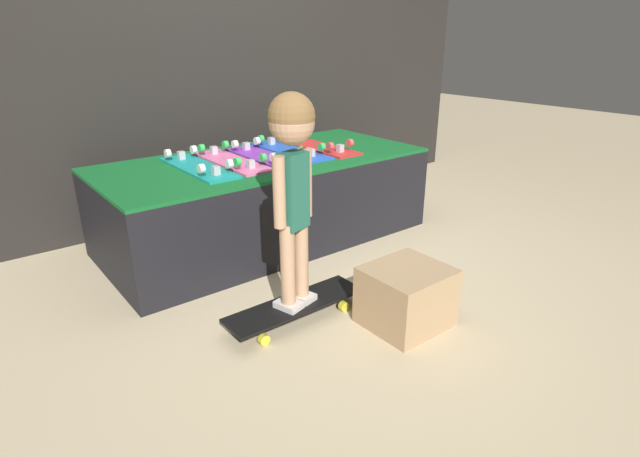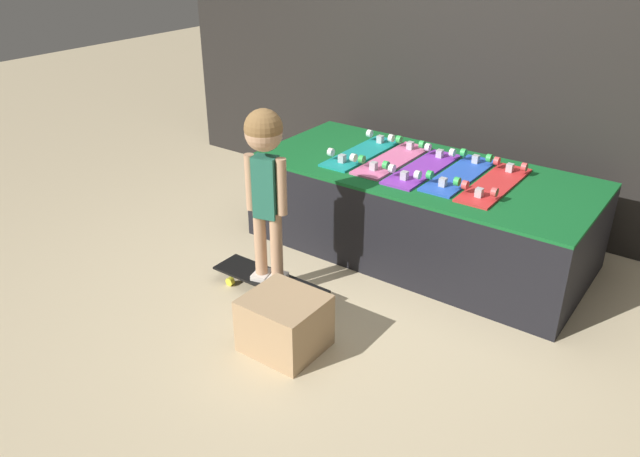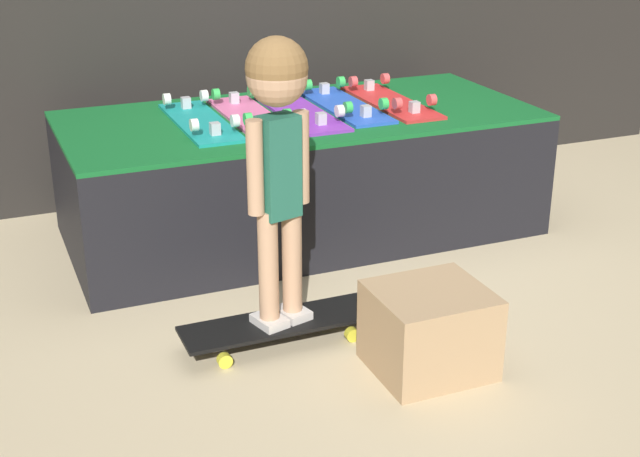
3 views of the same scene
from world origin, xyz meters
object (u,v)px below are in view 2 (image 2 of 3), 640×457
object	(u,v)px
skateboard_blue_on_rack	(460,174)
skateboard_red_on_rack	(495,183)
skateboard_purple_on_rack	(423,167)
skateboard_on_floor	(270,281)
skateboard_pink_on_rack	(393,159)
storage_box	(285,323)
skateboard_teal_on_rack	(362,152)
child	(265,165)

from	to	relation	value
skateboard_blue_on_rack	skateboard_red_on_rack	world-z (taller)	same
skateboard_purple_on_rack	skateboard_on_floor	xyz separation A→B (m)	(-0.46, -0.98, -0.52)
skateboard_pink_on_rack	skateboard_blue_on_rack	size ratio (longest dim) A/B	1.00
skateboard_red_on_rack	skateboard_blue_on_rack	bearing A→B (deg)	175.24
skateboard_red_on_rack	storage_box	world-z (taller)	skateboard_red_on_rack
skateboard_on_floor	skateboard_pink_on_rack	bearing A→B (deg)	77.13
skateboard_teal_on_rack	skateboard_on_floor	bearing A→B (deg)	-89.72
skateboard_teal_on_rack	skateboard_red_on_rack	xyz separation A→B (m)	(0.94, 0.00, 0.00)
skateboard_teal_on_rack	skateboard_red_on_rack	distance (m)	0.94
storage_box	skateboard_red_on_rack	bearing A→B (deg)	68.98
skateboard_pink_on_rack	skateboard_red_on_rack	distance (m)	0.70
skateboard_on_floor	child	size ratio (longest dim) A/B	0.72
skateboard_pink_on_rack	skateboard_teal_on_rack	bearing A→B (deg)	-178.46
skateboard_pink_on_rack	skateboard_purple_on_rack	distance (m)	0.24
skateboard_teal_on_rack	skateboard_pink_on_rack	world-z (taller)	same
child	storage_box	xyz separation A→B (m)	(0.41, -0.36, -0.66)
skateboard_blue_on_rack	skateboard_on_floor	bearing A→B (deg)	-124.42
child	skateboard_red_on_rack	bearing A→B (deg)	31.97
skateboard_purple_on_rack	skateboard_blue_on_rack	bearing A→B (deg)	10.18
skateboard_pink_on_rack	skateboard_red_on_rack	world-z (taller)	same
skateboard_purple_on_rack	skateboard_blue_on_rack	size ratio (longest dim) A/B	1.00
skateboard_purple_on_rack	skateboard_on_floor	size ratio (longest dim) A/B	0.97
skateboard_red_on_rack	skateboard_on_floor	xyz separation A→B (m)	(-0.93, -1.00, -0.52)
skateboard_blue_on_rack	child	bearing A→B (deg)	-124.42
skateboard_teal_on_rack	skateboard_blue_on_rack	distance (m)	0.70
skateboard_teal_on_rack	storage_box	xyz separation A→B (m)	(0.41, -1.36, -0.45)
skateboard_purple_on_rack	child	bearing A→B (deg)	-115.40
skateboard_red_on_rack	child	world-z (taller)	child
skateboard_blue_on_rack	child	size ratio (longest dim) A/B	0.70
skateboard_blue_on_rack	child	world-z (taller)	child
skateboard_pink_on_rack	skateboard_purple_on_rack	size ratio (longest dim) A/B	1.00
child	skateboard_on_floor	bearing A→B (deg)	-41.58
skateboard_purple_on_rack	skateboard_teal_on_rack	bearing A→B (deg)	177.44
skateboard_teal_on_rack	skateboard_blue_on_rack	world-z (taller)	same
skateboard_purple_on_rack	child	xyz separation A→B (m)	(-0.46, -0.98, 0.22)
skateboard_teal_on_rack	skateboard_red_on_rack	world-z (taller)	same
skateboard_blue_on_rack	skateboard_red_on_rack	xyz separation A→B (m)	(0.23, -0.02, 0.00)
skateboard_blue_on_rack	storage_box	distance (m)	1.48
skateboard_teal_on_rack	skateboard_on_floor	size ratio (longest dim) A/B	0.97
skateboard_blue_on_rack	storage_box	size ratio (longest dim) A/B	1.88
skateboard_purple_on_rack	skateboard_red_on_rack	distance (m)	0.47
skateboard_red_on_rack	child	distance (m)	1.38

